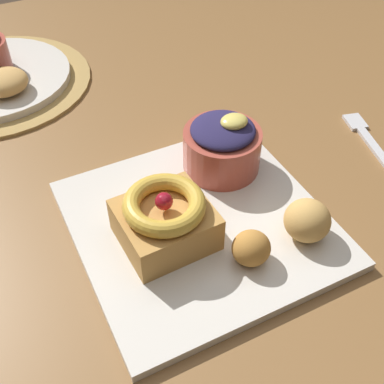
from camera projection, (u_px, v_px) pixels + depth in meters
The scene contains 9 objects.
ground_plane at pixel (182, 354), 1.23m from camera, with size 8.00×8.00×0.00m, color #423326.
dining_table at pixel (177, 162), 0.79m from camera, with size 1.33×1.04×0.73m.
front_plate at pixel (200, 224), 0.56m from camera, with size 0.28×0.28×0.01m, color silver.
cake_slice at pixel (165, 219), 0.52m from camera, with size 0.10×0.09×0.07m.
berry_ramekin at pixel (225, 144), 0.61m from camera, with size 0.10×0.10×0.08m.
fritter_front at pixel (307, 220), 0.53m from camera, with size 0.05×0.05×0.05m, color tan.
fritter_middle at pixel (251, 248), 0.51m from camera, with size 0.04×0.04×0.04m, color #BC7F38.
back_pastry at pixel (4, 82), 0.73m from camera, with size 0.07×0.07×0.03m, color tan.
fork at pixel (366, 136), 0.69m from camera, with size 0.05×0.13×0.00m.
Camera 1 is at (-0.24, -0.54, 1.16)m, focal length 45.60 mm.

